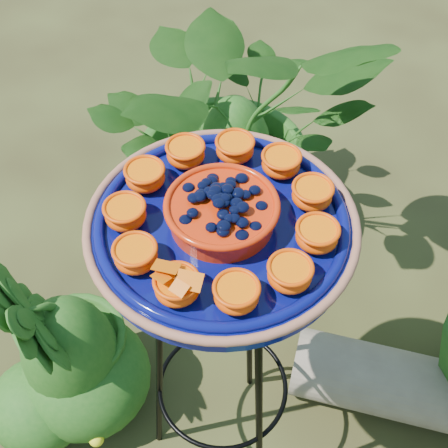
# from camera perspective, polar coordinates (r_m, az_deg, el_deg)

# --- Properties ---
(ground_plane) EXTENTS (20.00, 20.00, 0.00)m
(ground_plane) POSITION_cam_1_polar(r_m,az_deg,el_deg) (2.10, 4.30, -17.95)
(ground_plane) COLOR #2D2614
(ground_plane) RESTS_ON ground
(tripod_stand) EXTENTS (0.41, 0.41, 0.99)m
(tripod_stand) POSITION_cam_1_polar(r_m,az_deg,el_deg) (1.54, -0.15, -10.43)
(tripod_stand) COLOR black
(tripod_stand) RESTS_ON ground
(feeder_dish) EXTENTS (0.58, 0.58, 0.12)m
(feeder_dish) POSITION_cam_1_polar(r_m,az_deg,el_deg) (1.18, -0.20, 0.11)
(feeder_dish) COLOR #070C57
(feeder_dish) RESTS_ON tripod_stand
(driftwood_log) EXTENTS (0.70, 0.44, 0.22)m
(driftwood_log) POSITION_cam_1_polar(r_m,az_deg,el_deg) (2.10, 15.63, -13.97)
(driftwood_log) COLOR gray
(driftwood_log) RESTS_ON ground
(shrub_back_left) EXTENTS (1.22, 1.22, 1.03)m
(shrub_back_left) POSITION_cam_1_polar(r_m,az_deg,el_deg) (2.17, 0.93, 8.84)
(shrub_back_left) COLOR #1C4F15
(shrub_back_left) RESTS_ON ground
(shrub_front_left) EXTENTS (0.46, 0.49, 0.71)m
(shrub_front_left) POSITION_cam_1_polar(r_m,az_deg,el_deg) (1.88, -14.26, -10.22)
(shrub_front_left) COLOR #1C4F15
(shrub_front_left) RESTS_ON ground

